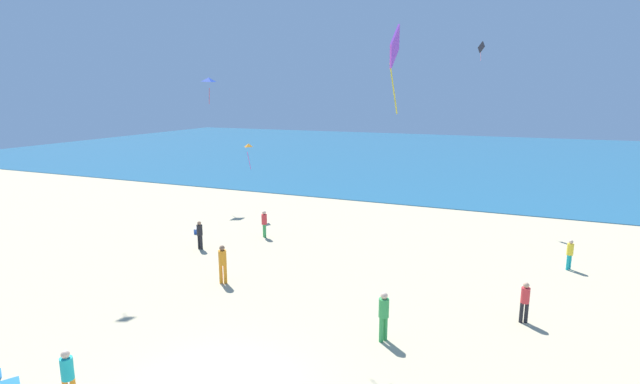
{
  "coord_description": "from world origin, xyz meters",
  "views": [
    {
      "loc": [
        6.83,
        -9.27,
        7.64
      ],
      "look_at": [
        0.0,
        7.03,
        4.02
      ],
      "focal_mm": 27.03,
      "sensor_mm": 36.0,
      "label": 1
    }
  ],
  "objects_px": {
    "kite_orange": "(249,145)",
    "kite_purple": "(395,49)",
    "cooler_box": "(197,230)",
    "person_0": "(525,299)",
    "person_5": "(384,313)",
    "kite_blue": "(209,80)",
    "person_6": "(570,252)",
    "kite_black": "(481,48)",
    "person_4": "(68,374)",
    "person_1": "(200,233)",
    "person_7": "(264,222)",
    "beach_chair_far_right": "(4,382)",
    "person_2": "(223,262)"
  },
  "relations": [
    {
      "from": "person_5",
      "to": "kite_black",
      "type": "height_order",
      "value": "kite_black"
    },
    {
      "from": "person_4",
      "to": "kite_purple",
      "type": "distance_m",
      "value": 11.03
    },
    {
      "from": "person_7",
      "to": "person_2",
      "type": "bearing_deg",
      "value": 56.4
    },
    {
      "from": "cooler_box",
      "to": "kite_blue",
      "type": "bearing_deg",
      "value": 118.21
    },
    {
      "from": "cooler_box",
      "to": "kite_blue",
      "type": "height_order",
      "value": "kite_blue"
    },
    {
      "from": "cooler_box",
      "to": "person_1",
      "type": "bearing_deg",
      "value": -49.9
    },
    {
      "from": "person_1",
      "to": "kite_purple",
      "type": "xyz_separation_m",
      "value": [
        11.66,
        -8.03,
        7.78
      ]
    },
    {
      "from": "kite_orange",
      "to": "kite_purple",
      "type": "bearing_deg",
      "value": -49.35
    },
    {
      "from": "cooler_box",
      "to": "person_5",
      "type": "relative_size",
      "value": 0.35
    },
    {
      "from": "person_0",
      "to": "person_6",
      "type": "distance_m",
      "value": 6.46
    },
    {
      "from": "person_0",
      "to": "kite_orange",
      "type": "bearing_deg",
      "value": 44.63
    },
    {
      "from": "person_0",
      "to": "person_6",
      "type": "height_order",
      "value": "person_0"
    },
    {
      "from": "person_2",
      "to": "person_5",
      "type": "distance_m",
      "value": 7.58
    },
    {
      "from": "person_2",
      "to": "person_5",
      "type": "bearing_deg",
      "value": 54.14
    },
    {
      "from": "beach_chair_far_right",
      "to": "kite_black",
      "type": "relative_size",
      "value": 0.68
    },
    {
      "from": "person_2",
      "to": "person_4",
      "type": "xyz_separation_m",
      "value": [
        1.01,
        -8.19,
        -0.06
      ]
    },
    {
      "from": "person_6",
      "to": "kite_black",
      "type": "height_order",
      "value": "kite_black"
    },
    {
      "from": "person_1",
      "to": "kite_black",
      "type": "relative_size",
      "value": 1.26
    },
    {
      "from": "person_1",
      "to": "person_7",
      "type": "xyz_separation_m",
      "value": [
        1.98,
        3.01,
        0.02
      ]
    },
    {
      "from": "person_6",
      "to": "beach_chair_far_right",
      "type": "bearing_deg",
      "value": -96.27
    },
    {
      "from": "person_5",
      "to": "person_4",
      "type": "bearing_deg",
      "value": -108.08
    },
    {
      "from": "person_7",
      "to": "kite_black",
      "type": "relative_size",
      "value": 1.29
    },
    {
      "from": "kite_black",
      "to": "cooler_box",
      "type": "bearing_deg",
      "value": -143.3
    },
    {
      "from": "person_1",
      "to": "person_2",
      "type": "relative_size",
      "value": 0.89
    },
    {
      "from": "kite_orange",
      "to": "person_0",
      "type": "bearing_deg",
      "value": -30.03
    },
    {
      "from": "cooler_box",
      "to": "person_0",
      "type": "distance_m",
      "value": 17.48
    },
    {
      "from": "kite_blue",
      "to": "kite_purple",
      "type": "bearing_deg",
      "value": -44.99
    },
    {
      "from": "person_0",
      "to": "person_1",
      "type": "distance_m",
      "value": 15.12
    },
    {
      "from": "person_0",
      "to": "kite_purple",
      "type": "height_order",
      "value": "kite_purple"
    },
    {
      "from": "person_0",
      "to": "kite_purple",
      "type": "distance_m",
      "value": 10.21
    },
    {
      "from": "beach_chair_far_right",
      "to": "kite_blue",
      "type": "relative_size",
      "value": 0.43
    },
    {
      "from": "beach_chair_far_right",
      "to": "kite_blue",
      "type": "bearing_deg",
      "value": 52.84
    },
    {
      "from": "kite_purple",
      "to": "beach_chair_far_right",
      "type": "bearing_deg",
      "value": -158.15
    },
    {
      "from": "person_5",
      "to": "person_7",
      "type": "distance_m",
      "value": 12.21
    },
    {
      "from": "beach_chair_far_right",
      "to": "person_2",
      "type": "bearing_deg",
      "value": 24.07
    },
    {
      "from": "person_6",
      "to": "kite_blue",
      "type": "bearing_deg",
      "value": -157.33
    },
    {
      "from": "person_0",
      "to": "beach_chair_far_right",
      "type": "bearing_deg",
      "value": 111.72
    },
    {
      "from": "person_2",
      "to": "kite_purple",
      "type": "xyz_separation_m",
      "value": [
        8.08,
        -4.72,
        7.67
      ]
    },
    {
      "from": "person_2",
      "to": "beach_chair_far_right",
      "type": "bearing_deg",
      "value": -27.94
    },
    {
      "from": "person_0",
      "to": "person_2",
      "type": "distance_m",
      "value": 11.41
    },
    {
      "from": "person_4",
      "to": "person_5",
      "type": "bearing_deg",
      "value": -95.96
    },
    {
      "from": "person_5",
      "to": "kite_black",
      "type": "relative_size",
      "value": 1.42
    },
    {
      "from": "cooler_box",
      "to": "person_2",
      "type": "distance_m",
      "value": 7.87
    },
    {
      "from": "person_2",
      "to": "kite_blue",
      "type": "relative_size",
      "value": 0.9
    },
    {
      "from": "person_7",
      "to": "kite_black",
      "type": "bearing_deg",
      "value": 176.17
    },
    {
      "from": "beach_chair_far_right",
      "to": "person_2",
      "type": "xyz_separation_m",
      "value": [
        1.12,
        8.41,
        0.67
      ]
    },
    {
      "from": "cooler_box",
      "to": "person_5",
      "type": "height_order",
      "value": "person_5"
    },
    {
      "from": "person_0",
      "to": "person_2",
      "type": "bearing_deg",
      "value": 79.8
    },
    {
      "from": "person_1",
      "to": "person_7",
      "type": "height_order",
      "value": "person_7"
    },
    {
      "from": "person_0",
      "to": "person_6",
      "type": "xyz_separation_m",
      "value": [
        1.82,
        6.2,
        -0.04
      ]
    }
  ]
}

